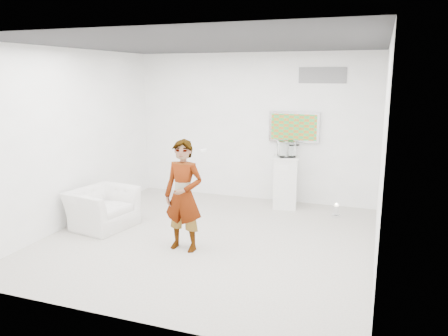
% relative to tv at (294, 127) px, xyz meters
% --- Properties ---
extents(room, '(5.01, 5.01, 3.00)m').
position_rel_tv_xyz_m(room, '(-0.85, -2.45, -0.05)').
color(room, beige).
rests_on(room, ground).
extents(tv, '(1.00, 0.08, 0.60)m').
position_rel_tv_xyz_m(tv, '(0.00, 0.00, 0.00)').
color(tv, '#BBBBBF').
rests_on(tv, room).
extents(logo_decal, '(0.90, 0.02, 0.30)m').
position_rel_tv_xyz_m(logo_decal, '(0.50, 0.04, 1.00)').
color(logo_decal, slate).
rests_on(logo_decal, room).
extents(person, '(0.63, 0.43, 1.66)m').
position_rel_tv_xyz_m(person, '(-1.04, -2.97, -0.72)').
color(person, white).
rests_on(person, room).
extents(armchair, '(1.06, 1.16, 0.66)m').
position_rel_tv_xyz_m(armchair, '(-2.77, -2.55, -1.22)').
color(armchair, white).
rests_on(armchair, room).
extents(pedestal, '(0.56, 0.56, 1.01)m').
position_rel_tv_xyz_m(pedestal, '(-0.07, -0.38, -1.04)').
color(pedestal, white).
rests_on(pedestal, room).
extents(floor_uplight, '(0.17, 0.17, 0.25)m').
position_rel_tv_xyz_m(floor_uplight, '(0.95, -0.68, -1.43)').
color(floor_uplight, white).
rests_on(floor_uplight, room).
extents(vitrine, '(0.40, 0.40, 0.30)m').
position_rel_tv_xyz_m(vitrine, '(-0.07, -0.38, -0.38)').
color(vitrine, white).
rests_on(vitrine, pedestal).
extents(console, '(0.08, 0.18, 0.23)m').
position_rel_tv_xyz_m(console, '(-0.07, -0.38, -0.42)').
color(console, white).
rests_on(console, pedestal).
extents(wii_remote, '(0.07, 0.15, 0.04)m').
position_rel_tv_xyz_m(wii_remote, '(-0.79, -2.84, -0.06)').
color(wii_remote, white).
rests_on(wii_remote, person).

